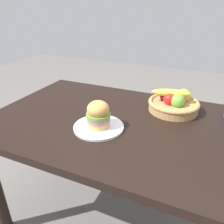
% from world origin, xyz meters
% --- Properties ---
extents(ground_plane, '(8.00, 8.00, 0.00)m').
position_xyz_m(ground_plane, '(0.00, 0.00, 0.00)').
color(ground_plane, slate).
extents(dining_table, '(1.40, 0.90, 0.75)m').
position_xyz_m(dining_table, '(0.00, 0.00, 0.65)').
color(dining_table, black).
rests_on(dining_table, ground_plane).
extents(plate, '(0.25, 0.25, 0.01)m').
position_xyz_m(plate, '(-0.06, -0.12, 0.76)').
color(plate, white).
rests_on(plate, dining_table).
extents(sandwich, '(0.12, 0.12, 0.13)m').
position_xyz_m(sandwich, '(-0.06, -0.12, 0.83)').
color(sandwich, '#DBAD60').
rests_on(sandwich, plate).
extents(fruit_basket, '(0.29, 0.29, 0.13)m').
position_xyz_m(fruit_basket, '(0.24, 0.24, 0.80)').
color(fruit_basket, tan).
rests_on(fruit_basket, dining_table).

